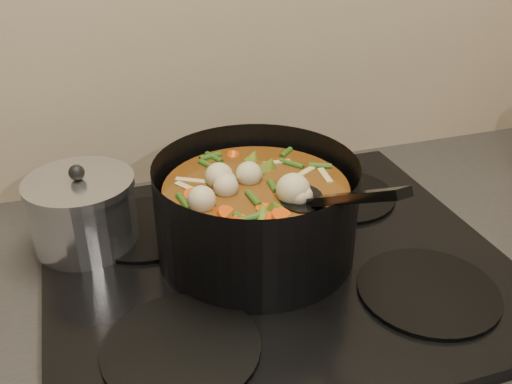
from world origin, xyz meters
name	(u,v)px	position (x,y,z in m)	size (l,w,h in m)	color
stovetop	(276,263)	(0.00, 1.93, 0.92)	(0.62, 0.54, 0.03)	black
stockpot	(256,212)	(-0.02, 1.96, 0.99)	(0.28, 0.37, 0.20)	black
saucepan	(83,211)	(-0.25, 2.05, 0.98)	(0.15, 0.15, 0.12)	silver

